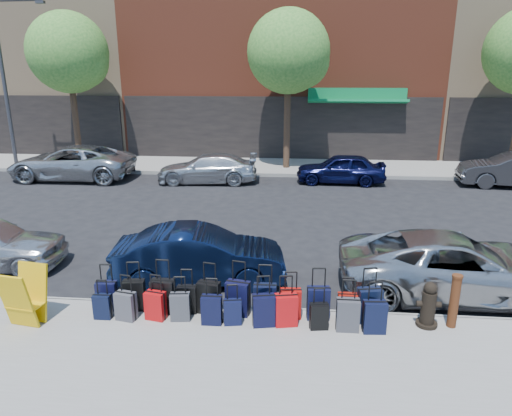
# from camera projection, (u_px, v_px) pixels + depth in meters

# --- Properties ---
(ground) EXTENTS (120.00, 120.00, 0.00)m
(ground) POSITION_uv_depth(u_px,v_px,m) (259.00, 236.00, 13.37)
(ground) COLOR black
(ground) RESTS_ON ground
(sidewalk_near) EXTENTS (60.00, 4.00, 0.15)m
(sidewalk_near) POSITION_uv_depth(u_px,v_px,m) (224.00, 374.00, 7.14)
(sidewalk_near) COLOR gray
(sidewalk_near) RESTS_ON ground
(sidewalk_far) EXTENTS (60.00, 4.00, 0.15)m
(sidewalk_far) POSITION_uv_depth(u_px,v_px,m) (276.00, 166.00, 22.89)
(sidewalk_far) COLOR gray
(sidewalk_far) RESTS_ON ground
(curb_near) EXTENTS (60.00, 0.08, 0.15)m
(curb_near) POSITION_uv_depth(u_px,v_px,m) (240.00, 310.00, 9.07)
(curb_near) COLOR gray
(curb_near) RESTS_ON ground
(curb_far) EXTENTS (60.00, 0.08, 0.15)m
(curb_far) POSITION_uv_depth(u_px,v_px,m) (274.00, 175.00, 20.96)
(curb_far) COLOR gray
(curb_far) RESTS_ON ground
(building_left) EXTENTS (15.00, 12.12, 16.00)m
(building_left) POSITION_uv_depth(u_px,v_px,m) (39.00, 18.00, 29.67)
(building_left) COLOR tan
(building_left) RESTS_ON ground
(tree_left) EXTENTS (3.80, 3.80, 7.27)m
(tree_left) POSITION_uv_depth(u_px,v_px,m) (71.00, 55.00, 21.76)
(tree_left) COLOR black
(tree_left) RESTS_ON sidewalk_far
(tree_center) EXTENTS (3.80, 3.80, 7.27)m
(tree_center) POSITION_uv_depth(u_px,v_px,m) (291.00, 54.00, 20.83)
(tree_center) COLOR black
(tree_center) RESTS_ON sidewalk_far
(streetlight) EXTENTS (2.59, 0.18, 8.00)m
(streetlight) POSITION_uv_depth(u_px,v_px,m) (6.00, 71.00, 21.57)
(streetlight) COLOR #333338
(streetlight) RESTS_ON sidewalk_far
(suitcase_front_0) EXTENTS (0.40, 0.24, 0.93)m
(suitcase_front_0) POSITION_uv_depth(u_px,v_px,m) (107.00, 295.00, 8.87)
(suitcase_front_0) COLOR black
(suitcase_front_0) RESTS_ON sidewalk_near
(suitcase_front_1) EXTENTS (0.44, 0.28, 0.98)m
(suitcase_front_1) POSITION_uv_depth(u_px,v_px,m) (134.00, 295.00, 8.86)
(suitcase_front_1) COLOR black
(suitcase_front_1) RESTS_ON sidewalk_near
(suitcase_front_2) EXTENTS (0.45, 0.25, 1.07)m
(suitcase_front_2) POSITION_uv_depth(u_px,v_px,m) (163.00, 296.00, 8.75)
(suitcase_front_2) COLOR black
(suitcase_front_2) RESTS_ON sidewalk_near
(suitcase_front_3) EXTENTS (0.38, 0.23, 0.88)m
(suitcase_front_3) POSITION_uv_depth(u_px,v_px,m) (187.00, 299.00, 8.76)
(suitcase_front_3) COLOR black
(suitcase_front_3) RESTS_ON sidewalk_near
(suitcase_front_4) EXTENTS (0.46, 0.31, 1.02)m
(suitcase_front_4) POSITION_uv_depth(u_px,v_px,m) (209.00, 297.00, 8.73)
(suitcase_front_4) COLOR black
(suitcase_front_4) RESTS_ON sidewalk_near
(suitcase_front_5) EXTENTS (0.48, 0.33, 1.07)m
(suitcase_front_5) POSITION_uv_depth(u_px,v_px,m) (238.00, 298.00, 8.68)
(suitcase_front_5) COLOR black
(suitcase_front_5) RESTS_ON sidewalk_near
(suitcase_front_6) EXTENTS (0.43, 0.25, 1.03)m
(suitcase_front_6) POSITION_uv_depth(u_px,v_px,m) (265.00, 300.00, 8.61)
(suitcase_front_6) COLOR black
(suitcase_front_6) RESTS_ON sidewalk_near
(suitcase_front_7) EXTENTS (0.40, 0.24, 0.92)m
(suitcase_front_7) POSITION_uv_depth(u_px,v_px,m) (291.00, 304.00, 8.56)
(suitcase_front_7) COLOR #A20D0A
(suitcase_front_7) RESTS_ON sidewalk_near
(suitcase_front_8) EXTENTS (0.43, 0.26, 1.01)m
(suitcase_front_8) POSITION_uv_depth(u_px,v_px,m) (318.00, 303.00, 8.53)
(suitcase_front_8) COLOR black
(suitcase_front_8) RESTS_ON sidewalk_near
(suitcase_front_9) EXTENTS (0.35, 0.20, 0.85)m
(suitcase_front_9) POSITION_uv_depth(u_px,v_px,m) (347.00, 307.00, 8.48)
(suitcase_front_9) COLOR maroon
(suitcase_front_9) RESTS_ON sidewalk_near
(suitcase_front_10) EXTENTS (0.47, 0.32, 1.05)m
(suitcase_front_10) POSITION_uv_depth(u_px,v_px,m) (369.00, 305.00, 8.43)
(suitcase_front_10) COLOR black
(suitcase_front_10) RESTS_ON sidewalk_near
(suitcase_back_0) EXTENTS (0.32, 0.19, 0.77)m
(suitcase_back_0) POSITION_uv_depth(u_px,v_px,m) (103.00, 306.00, 8.56)
(suitcase_back_0) COLOR black
(suitcase_back_0) RESTS_ON sidewalk_near
(suitcase_back_1) EXTENTS (0.41, 0.28, 0.89)m
(suitcase_back_1) POSITION_uv_depth(u_px,v_px,m) (126.00, 306.00, 8.50)
(suitcase_back_1) COLOR #404045
(suitcase_back_1) RESTS_ON sidewalk_near
(suitcase_back_2) EXTENTS (0.41, 0.29, 0.88)m
(suitcase_back_2) POSITION_uv_depth(u_px,v_px,m) (155.00, 305.00, 8.52)
(suitcase_back_2) COLOR #B30B0D
(suitcase_back_2) RESTS_ON sidewalk_near
(suitcase_back_3) EXTENTS (0.38, 0.25, 0.86)m
(suitcase_back_3) POSITION_uv_depth(u_px,v_px,m) (180.00, 307.00, 8.49)
(suitcase_back_3) COLOR #3A3A3F
(suitcase_back_3) RESTS_ON sidewalk_near
(suitcase_back_4) EXTENTS (0.37, 0.22, 0.89)m
(suitcase_back_4) POSITION_uv_depth(u_px,v_px,m) (212.00, 310.00, 8.36)
(suitcase_back_4) COLOR black
(suitcase_back_4) RESTS_ON sidewalk_near
(suitcase_back_5) EXTENTS (0.35, 0.24, 0.77)m
(suitcase_back_5) POSITION_uv_depth(u_px,v_px,m) (233.00, 312.00, 8.36)
(suitcase_back_5) COLOR black
(suitcase_back_5) RESTS_ON sidewalk_near
(suitcase_back_6) EXTENTS (0.44, 0.31, 0.96)m
(suitcase_back_6) POSITION_uv_depth(u_px,v_px,m) (264.00, 310.00, 8.30)
(suitcase_back_6) COLOR black
(suitcase_back_6) RESTS_ON sidewalk_near
(suitcase_back_7) EXTENTS (0.44, 0.31, 0.96)m
(suitcase_back_7) POSITION_uv_depth(u_px,v_px,m) (286.00, 310.00, 8.31)
(suitcase_back_7) COLOR #B50B0E
(suitcase_back_7) RESTS_ON sidewalk_near
(suitcase_back_8) EXTENTS (0.35, 0.24, 0.78)m
(suitcase_back_8) POSITION_uv_depth(u_px,v_px,m) (319.00, 316.00, 8.21)
(suitcase_back_8) COLOR black
(suitcase_back_8) RESTS_ON sidewalk_near
(suitcase_back_9) EXTENTS (0.40, 0.24, 0.96)m
(suitcase_back_9) POSITION_uv_depth(u_px,v_px,m) (348.00, 315.00, 8.14)
(suitcase_back_9) COLOR #3A3A3F
(suitcase_back_9) RESTS_ON sidewalk_near
(suitcase_back_10) EXTENTS (0.42, 0.26, 0.95)m
(suitcase_back_10) POSITION_uv_depth(u_px,v_px,m) (374.00, 317.00, 8.08)
(suitcase_back_10) COLOR black
(suitcase_back_10) RESTS_ON sidewalk_near
(fire_hydrant) EXTENTS (0.43, 0.39, 0.86)m
(fire_hydrant) POSITION_uv_depth(u_px,v_px,m) (428.00, 306.00, 8.26)
(fire_hydrant) COLOR black
(fire_hydrant) RESTS_ON sidewalk_near
(bollard) EXTENTS (0.19, 0.19, 1.02)m
(bollard) POSITION_uv_depth(u_px,v_px,m) (454.00, 300.00, 8.19)
(bollard) COLOR #38190C
(bollard) RESTS_ON sidewalk_near
(display_rack) EXTENTS (0.70, 0.76, 1.09)m
(display_rack) POSITION_uv_depth(u_px,v_px,m) (25.00, 297.00, 8.28)
(display_rack) COLOR #E0AC0C
(display_rack) RESTS_ON sidewalk_near
(car_near_1) EXTENTS (3.99, 1.82, 1.27)m
(car_near_1) POSITION_uv_depth(u_px,v_px,m) (200.00, 256.00, 10.30)
(car_near_1) COLOR #0C1735
(car_near_1) RESTS_ON ground
(car_near_2) EXTENTS (4.81, 2.23, 1.33)m
(car_near_2) POSITION_uv_depth(u_px,v_px,m) (454.00, 266.00, 9.68)
(car_near_2) COLOR #AEB1B5
(car_near_2) RESTS_ON ground
(car_far_0) EXTENTS (5.46, 2.58, 1.51)m
(car_far_0) POSITION_uv_depth(u_px,v_px,m) (72.00, 163.00, 20.28)
(car_far_0) COLOR #B6B8BD
(car_far_0) RESTS_ON ground
(car_far_1) EXTENTS (4.40, 2.04, 1.25)m
(car_far_1) POSITION_uv_depth(u_px,v_px,m) (207.00, 168.00, 19.71)
(car_far_1) COLOR silver
(car_far_1) RESTS_ON ground
(car_far_2) EXTENTS (3.82, 1.65, 1.28)m
(car_far_2) POSITION_uv_depth(u_px,v_px,m) (341.00, 169.00, 19.59)
(car_far_2) COLOR #0B0E33
(car_far_2) RESTS_ON ground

